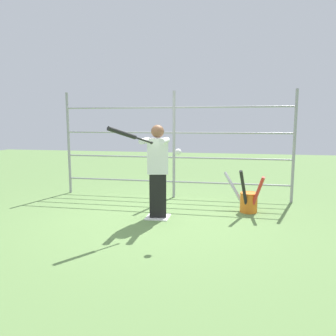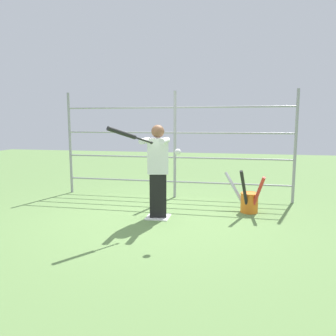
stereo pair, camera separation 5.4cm
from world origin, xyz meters
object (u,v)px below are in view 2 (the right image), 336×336
at_px(baseball_bat_swinging, 126,134).
at_px(bat_bucket, 249,201).
at_px(softball_in_flight, 178,152).
at_px(batter, 158,168).

height_order(baseball_bat_swinging, bat_bucket, baseball_bat_swinging).
xyz_separation_m(baseball_bat_swinging, bat_bucket, (-1.86, -1.48, -1.27)).
height_order(softball_in_flight, bat_bucket, softball_in_flight).
height_order(batter, bat_bucket, batter).
xyz_separation_m(batter, bat_bucket, (-1.57, -0.68, -0.65)).
bearing_deg(softball_in_flight, batter, -58.89).
bearing_deg(batter, bat_bucket, -156.58).
distance_m(batter, bat_bucket, 1.83).
bearing_deg(bat_bucket, softball_in_flight, 54.22).
height_order(batter, baseball_bat_swinging, batter).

